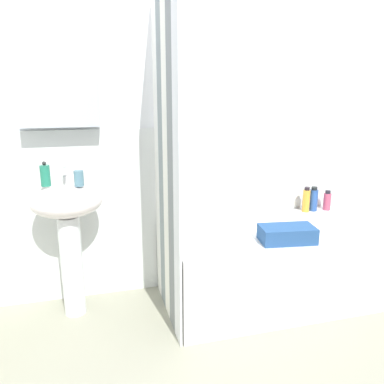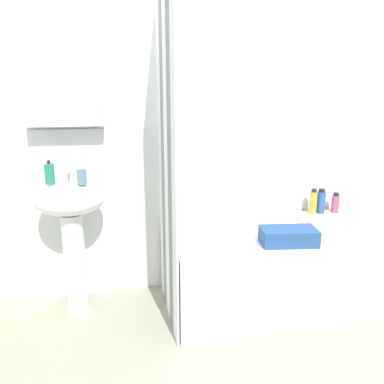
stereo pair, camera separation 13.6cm
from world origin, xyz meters
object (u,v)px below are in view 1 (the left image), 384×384
at_px(toothbrush_cup, 79,178).
at_px(lotion_bottle, 327,201).
at_px(shampoo_bottle, 313,199).
at_px(bathtub, 270,264).
at_px(body_wash_bottle, 306,200).
at_px(towel_folded, 287,234).
at_px(soap_dispenser, 45,175).
at_px(sink, 68,222).

bearing_deg(toothbrush_cup, lotion_bottle, 3.76).
height_order(lotion_bottle, shampoo_bottle, shampoo_bottle).
bearing_deg(shampoo_bottle, bathtub, -149.64).
xyz_separation_m(bathtub, body_wash_bottle, (0.43, 0.28, 0.36)).
distance_m(toothbrush_cup, lotion_bottle, 1.89).
xyz_separation_m(lotion_bottle, towel_folded, (-0.64, -0.52, -0.02)).
xyz_separation_m(soap_dispenser, shampoo_bottle, (1.94, 0.08, -0.32)).
height_order(lotion_bottle, towel_folded, lotion_bottle).
relative_size(lotion_bottle, body_wash_bottle, 0.80).
distance_m(bathtub, shampoo_bottle, 0.68).
bearing_deg(sink, body_wash_bottle, 3.45).
distance_m(sink, towel_folded, 1.38).
bearing_deg(toothbrush_cup, body_wash_bottle, 4.21).
distance_m(soap_dispenser, body_wash_bottle, 1.90).
relative_size(sink, toothbrush_cup, 9.03).
height_order(soap_dispenser, toothbrush_cup, soap_dispenser).
bearing_deg(body_wash_bottle, towel_folded, -130.61).
height_order(soap_dispenser, lotion_bottle, soap_dispenser).
distance_m(soap_dispenser, toothbrush_cup, 0.21).
bearing_deg(shampoo_bottle, towel_folded, -134.25).
distance_m(bathtub, towel_folded, 0.40).
bearing_deg(toothbrush_cup, sink, 168.77).
bearing_deg(towel_folded, bathtub, 85.25).
bearing_deg(shampoo_bottle, body_wash_bottle, -172.29).
height_order(bathtub, towel_folded, towel_folded).
distance_m(toothbrush_cup, body_wash_bottle, 1.71).
relative_size(bathtub, body_wash_bottle, 7.31).
relative_size(soap_dispenser, toothbrush_cup, 1.59).
height_order(sink, body_wash_bottle, sink).
bearing_deg(towel_folded, soap_dispenser, 162.32).
bearing_deg(bathtub, toothbrush_cup, 172.71).
relative_size(toothbrush_cup, body_wash_bottle, 0.49).
distance_m(shampoo_bottle, towel_folded, 0.74).
bearing_deg(lotion_bottle, soap_dispenser, -178.11).
bearing_deg(lotion_bottle, shampoo_bottle, 174.92).
bearing_deg(soap_dispenser, bathtub, -8.41).
bearing_deg(lotion_bottle, towel_folded, -140.61).
bearing_deg(soap_dispenser, lotion_bottle, 1.89).
height_order(sink, toothbrush_cup, toothbrush_cup).
bearing_deg(soap_dispenser, shampoo_bottle, 2.31).
distance_m(soap_dispenser, towel_folded, 1.54).
xyz_separation_m(soap_dispenser, body_wash_bottle, (1.87, 0.07, -0.32)).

